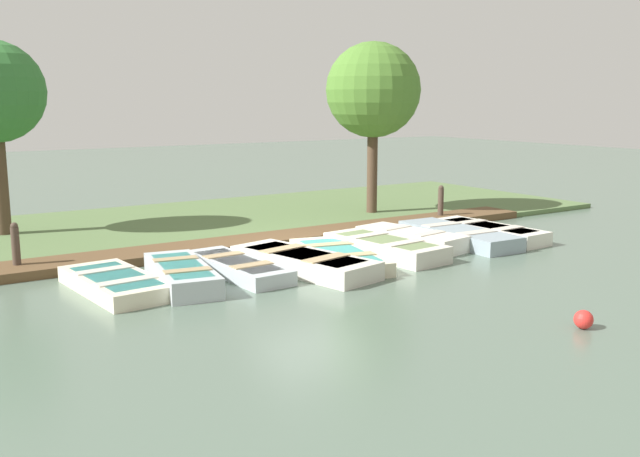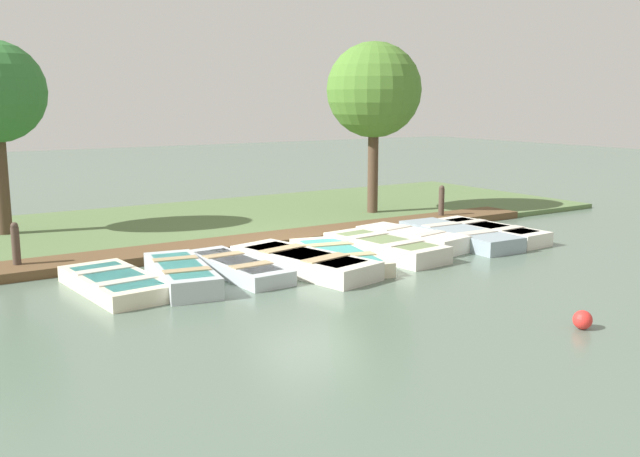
{
  "view_description": "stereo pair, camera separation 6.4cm",
  "coord_description": "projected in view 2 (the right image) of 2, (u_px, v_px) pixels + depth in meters",
  "views": [
    {
      "loc": [
        13.97,
        -8.69,
        3.62
      ],
      "look_at": [
        0.26,
        0.24,
        0.65
      ],
      "focal_mm": 40.0,
      "sensor_mm": 36.0,
      "label": 1
    },
    {
      "loc": [
        14.0,
        -8.64,
        3.62
      ],
      "look_at": [
        0.26,
        0.24,
        0.65
      ],
      "focal_mm": 40.0,
      "sensor_mm": 36.0,
      "label": 2
    }
  ],
  "objects": [
    {
      "name": "shore_bank",
      "position": [
        216.0,
        222.0,
        20.95
      ],
      "size": [
        8.0,
        24.0,
        0.15
      ],
      "color": "#567042",
      "rests_on": "ground_plane"
    },
    {
      "name": "dock_walkway",
      "position": [
        273.0,
        240.0,
        18.13
      ],
      "size": [
        1.29,
        16.61,
        0.2
      ],
      "color": "brown",
      "rests_on": "ground_plane"
    },
    {
      "name": "buoy",
      "position": [
        583.0,
        320.0,
        11.37
      ],
      "size": [
        0.31,
        0.31,
        0.31
      ],
      "color": "red",
      "rests_on": "ground_plane"
    },
    {
      "name": "rowboat_3",
      "position": [
        303.0,
        262.0,
        15.2
      ],
      "size": [
        3.66,
        1.92,
        0.41
      ],
      "rotation": [
        0.0,
        0.0,
        0.21
      ],
      "color": "beige",
      "rests_on": "ground_plane"
    },
    {
      "name": "rowboat_7",
      "position": [
        459.0,
        235.0,
        18.21
      ],
      "size": [
        3.52,
        1.3,
        0.39
      ],
      "rotation": [
        0.0,
        0.0,
        -0.03
      ],
      "color": "#8C9EA8",
      "rests_on": "ground_plane"
    },
    {
      "name": "rowboat_2",
      "position": [
        237.0,
        267.0,
        14.95
      ],
      "size": [
        3.13,
        1.13,
        0.33
      ],
      "rotation": [
        0.0,
        0.0,
        0.06
      ],
      "color": "#B2BCC1",
      "rests_on": "ground_plane"
    },
    {
      "name": "ground_plane",
      "position": [
        306.0,
        255.0,
        16.83
      ],
      "size": [
        80.0,
        80.0,
        0.0
      ],
      "primitive_type": "plane",
      "color": "#566B5B"
    },
    {
      "name": "rowboat_4",
      "position": [
        338.0,
        256.0,
        15.92
      ],
      "size": [
        3.43,
        1.91,
        0.33
      ],
      "rotation": [
        0.0,
        0.0,
        -0.21
      ],
      "color": "beige",
      "rests_on": "ground_plane"
    },
    {
      "name": "rowboat_5",
      "position": [
        385.0,
        247.0,
        16.7
      ],
      "size": [
        3.23,
        1.51,
        0.42
      ],
      "rotation": [
        0.0,
        0.0,
        0.1
      ],
      "color": "beige",
      "rests_on": "ground_plane"
    },
    {
      "name": "rowboat_0",
      "position": [
        115.0,
        283.0,
        13.63
      ],
      "size": [
        2.97,
        1.49,
        0.33
      ],
      "rotation": [
        0.0,
        0.0,
        0.09
      ],
      "color": "beige",
      "rests_on": "ground_plane"
    },
    {
      "name": "park_tree_left",
      "position": [
        374.0,
        91.0,
        21.6
      ],
      "size": [
        2.89,
        2.89,
        5.35
      ],
      "color": "#4C3828",
      "rests_on": "ground_plane"
    },
    {
      "name": "mooring_post_far",
      "position": [
        441.0,
        203.0,
        21.26
      ],
      "size": [
        0.17,
        0.17,
        1.11
      ],
      "color": "#47382D",
      "rests_on": "ground_plane"
    },
    {
      "name": "rowboat_6",
      "position": [
        411.0,
        238.0,
        17.71
      ],
      "size": [
        2.97,
        1.55,
        0.43
      ],
      "rotation": [
        0.0,
        0.0,
        0.18
      ],
      "color": "silver",
      "rests_on": "ground_plane"
    },
    {
      "name": "rowboat_1",
      "position": [
        181.0,
        274.0,
        14.06
      ],
      "size": [
        2.96,
        1.44,
        0.44
      ],
      "rotation": [
        0.0,
        0.0,
        -0.17
      ],
      "color": "#B2BCC1",
      "rests_on": "ground_plane"
    },
    {
      "name": "rowboat_8",
      "position": [
        490.0,
        232.0,
        18.77
      ],
      "size": [
        3.28,
        1.18,
        0.38
      ],
      "rotation": [
        0.0,
        0.0,
        0.06
      ],
      "color": "silver",
      "rests_on": "ground_plane"
    },
    {
      "name": "mooring_post_near",
      "position": [
        16.0,
        248.0,
        14.91
      ],
      "size": [
        0.17,
        0.17,
        1.11
      ],
      "color": "#47382D",
      "rests_on": "ground_plane"
    }
  ]
}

